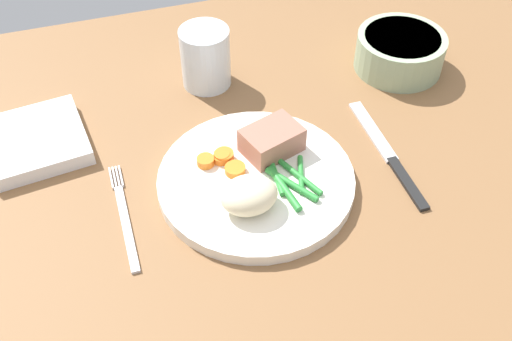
{
  "coord_description": "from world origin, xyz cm",
  "views": [
    {
      "loc": [
        -12.82,
        -46.61,
        56.78
      ],
      "look_at": [
        2.2,
        1.14,
        4.6
      ],
      "focal_mm": 42.27,
      "sensor_mm": 36.0,
      "label": 1
    }
  ],
  "objects_px": {
    "knife": "(388,155)",
    "dinner_plate": "(256,181)",
    "salad_bowl": "(400,50)",
    "meat_portion": "(272,140)",
    "water_glass": "(206,61)",
    "napkin": "(36,141)",
    "fork": "(124,216)"
  },
  "relations": [
    {
      "from": "knife",
      "to": "napkin",
      "type": "distance_m",
      "value": 0.46
    },
    {
      "from": "knife",
      "to": "salad_bowl",
      "type": "distance_m",
      "value": 0.2
    },
    {
      "from": "water_glass",
      "to": "napkin",
      "type": "bearing_deg",
      "value": -164.91
    },
    {
      "from": "fork",
      "to": "salad_bowl",
      "type": "bearing_deg",
      "value": 17.23
    },
    {
      "from": "water_glass",
      "to": "salad_bowl",
      "type": "distance_m",
      "value": 0.29
    },
    {
      "from": "napkin",
      "to": "water_glass",
      "type": "bearing_deg",
      "value": 15.09
    },
    {
      "from": "fork",
      "to": "salad_bowl",
      "type": "height_order",
      "value": "salad_bowl"
    },
    {
      "from": "meat_portion",
      "to": "salad_bowl",
      "type": "relative_size",
      "value": 0.54
    },
    {
      "from": "dinner_plate",
      "to": "knife",
      "type": "xyz_separation_m",
      "value": [
        0.18,
        -0.0,
        -0.01
      ]
    },
    {
      "from": "dinner_plate",
      "to": "napkin",
      "type": "xyz_separation_m",
      "value": [
        -0.25,
        0.15,
        0.0
      ]
    },
    {
      "from": "meat_portion",
      "to": "knife",
      "type": "distance_m",
      "value": 0.15
    },
    {
      "from": "salad_bowl",
      "to": "water_glass",
      "type": "bearing_deg",
      "value": 169.93
    },
    {
      "from": "meat_portion",
      "to": "fork",
      "type": "xyz_separation_m",
      "value": [
        -0.2,
        -0.04,
        -0.03
      ]
    },
    {
      "from": "meat_portion",
      "to": "knife",
      "type": "relative_size",
      "value": 0.34
    },
    {
      "from": "napkin",
      "to": "knife",
      "type": "bearing_deg",
      "value": -19.67
    },
    {
      "from": "knife",
      "to": "salad_bowl",
      "type": "bearing_deg",
      "value": 57.86
    },
    {
      "from": "knife",
      "to": "water_glass",
      "type": "distance_m",
      "value": 0.29
    },
    {
      "from": "fork",
      "to": "knife",
      "type": "height_order",
      "value": "knife"
    },
    {
      "from": "napkin",
      "to": "salad_bowl",
      "type": "bearing_deg",
      "value": 1.74
    },
    {
      "from": "knife",
      "to": "salad_bowl",
      "type": "height_order",
      "value": "salad_bowl"
    },
    {
      "from": "dinner_plate",
      "to": "salad_bowl",
      "type": "xyz_separation_m",
      "value": [
        0.28,
        0.17,
        0.02
      ]
    },
    {
      "from": "dinner_plate",
      "to": "meat_portion",
      "type": "height_order",
      "value": "meat_portion"
    },
    {
      "from": "knife",
      "to": "napkin",
      "type": "height_order",
      "value": "napkin"
    },
    {
      "from": "water_glass",
      "to": "salad_bowl",
      "type": "bearing_deg",
      "value": -10.07
    },
    {
      "from": "meat_portion",
      "to": "salad_bowl",
      "type": "bearing_deg",
      "value": 27.99
    },
    {
      "from": "water_glass",
      "to": "napkin",
      "type": "height_order",
      "value": "water_glass"
    },
    {
      "from": "knife",
      "to": "water_glass",
      "type": "xyz_separation_m",
      "value": [
        -0.19,
        0.22,
        0.04
      ]
    },
    {
      "from": "meat_portion",
      "to": "napkin",
      "type": "bearing_deg",
      "value": 158.33
    },
    {
      "from": "fork",
      "to": "napkin",
      "type": "relative_size",
      "value": 1.31
    },
    {
      "from": "salad_bowl",
      "to": "knife",
      "type": "bearing_deg",
      "value": -119.78
    },
    {
      "from": "dinner_plate",
      "to": "fork",
      "type": "xyz_separation_m",
      "value": [
        -0.16,
        -0.0,
        -0.01
      ]
    },
    {
      "from": "knife",
      "to": "dinner_plate",
      "type": "bearing_deg",
      "value": 176.72
    }
  ]
}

